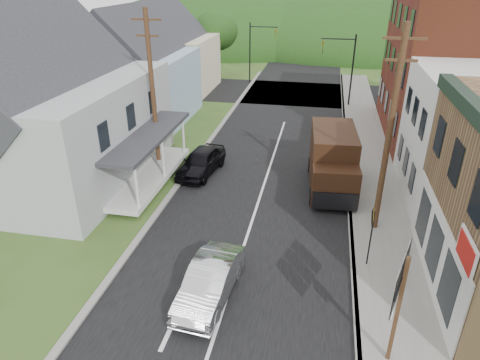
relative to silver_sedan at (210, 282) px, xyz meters
The scene contains 23 objects.
ground 2.53m from the silver_sedan, 75.75° to the left, with size 120.00×120.00×0.00m, color #2D4719.
road 12.40m from the silver_sedan, 87.22° to the left, with size 9.00×90.00×0.02m, color black.
cross_road 29.38m from the silver_sedan, 88.83° to the left, with size 60.00×9.00×0.02m, color black.
sidewalk_right 12.25m from the silver_sedan, 57.90° to the left, with size 2.80×55.00×0.15m, color slate.
curb_right 11.59m from the silver_sedan, 63.57° to the left, with size 0.20×55.00×0.15m, color slate.
curb_left 11.14m from the silver_sedan, 111.35° to the left, with size 0.30×55.00×0.12m, color slate.
storefront_red 23.13m from the silver_sedan, 58.42° to the left, with size 8.00×12.00×10.00m, color maroon.
house_gray 14.58m from the silver_sedan, 143.74° to the left, with size 10.20×12.24×8.35m.
house_blue 22.18m from the silver_sedan, 118.24° to the left, with size 7.14×8.16×7.28m.
house_cream 30.53m from the silver_sedan, 111.02° to the left, with size 7.14×8.16×7.28m.
utility_pole_right 9.41m from the silver_sedan, 43.39° to the left, with size 1.60×0.26×9.00m.
utility_pole_left 12.57m from the silver_sedan, 119.66° to the left, with size 1.60×0.26×9.00m.
traffic_signal_right 26.50m from the silver_sedan, 79.27° to the left, with size 2.87×0.20×6.00m.
traffic_signal_left 33.21m from the silver_sedan, 96.43° to the left, with size 2.87×0.20×6.00m.
tree_left_b 22.20m from the silver_sedan, 138.79° to the left, with size 4.80×4.80×6.94m.
tree_left_c 29.43m from the silver_sedan, 129.45° to the left, with size 5.80×5.80×8.41m.
tree_left_d 35.62m from the silver_sedan, 103.74° to the left, with size 4.80×4.80×6.94m.
forested_ridge 57.37m from the silver_sedan, 89.40° to the left, with size 90.00×30.00×16.00m, color black.
silver_sedan is the anchor object (origin of this frame).
dark_sedan 10.61m from the silver_sedan, 107.56° to the left, with size 1.73×4.31×1.47m, color black.
delivery_van 10.59m from the silver_sedan, 66.61° to the left, with size 2.66×5.76×3.14m.
route_sign_cluster 6.46m from the silver_sedan, 15.87° to the right, with size 0.73×2.05×3.73m.
warning_sign 6.45m from the silver_sedan, 27.33° to the left, with size 0.11×0.71×2.58m.
Camera 1 is at (2.81, -13.99, 10.69)m, focal length 32.00 mm.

